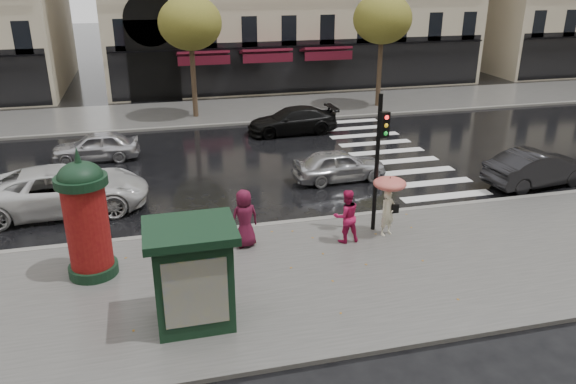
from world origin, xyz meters
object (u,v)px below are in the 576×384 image
object	(u,v)px
woman_red	(346,216)
car_silver	(339,165)
car_white	(64,190)
morris_column	(86,215)
man_burgundy	(244,218)
newsstand	(193,274)
car_black	(292,121)
woman_umbrella	(389,196)
car_darkgrey	(538,168)
traffic_light	(379,151)
car_far_silver	(96,146)

from	to	relation	value
woman_red	car_silver	world-z (taller)	woman_red
car_white	morris_column	bearing A→B (deg)	-167.64
man_burgundy	car_silver	xyz separation A→B (m)	(4.69, 4.94, -0.38)
newsstand	car_black	bearing A→B (deg)	67.69
woman_umbrella	car_darkgrey	bearing A→B (deg)	20.80
woman_umbrella	traffic_light	size ratio (longest dim) A/B	0.44
woman_umbrella	car_black	xyz separation A→B (m)	(0.11, 12.35, -0.75)
woman_red	morris_column	size ratio (longest dim) A/B	0.46
car_silver	car_white	size ratio (longest dim) A/B	0.65
woman_red	car_white	bearing A→B (deg)	-32.56
woman_umbrella	car_white	xyz separation A→B (m)	(-10.06, 4.71, -0.62)
morris_column	newsstand	size ratio (longest dim) A/B	1.47
traffic_light	car_black	xyz separation A→B (m)	(0.36, 11.98, -2.12)
newsstand	car_white	distance (m)	8.82
woman_red	newsstand	distance (m)	5.80
morris_column	car_darkgrey	size ratio (longest dim) A/B	0.85
woman_umbrella	car_silver	xyz separation A→B (m)	(0.22, 5.27, -0.78)
car_darkgrey	man_burgundy	bearing A→B (deg)	94.62
morris_column	car_black	xyz separation A→B (m)	(8.91, 12.66, -1.21)
woman_red	newsstand	size ratio (longest dim) A/B	0.68
man_burgundy	car_black	bearing A→B (deg)	-124.95
traffic_light	car_black	bearing A→B (deg)	88.26
woman_umbrella	newsstand	bearing A→B (deg)	-152.74
newsstand	car_silver	size ratio (longest dim) A/B	0.67
morris_column	traffic_light	xyz separation A→B (m)	(8.54, 0.68, 0.92)
newsstand	car_white	bearing A→B (deg)	115.35
woman_umbrella	car_black	bearing A→B (deg)	89.49
traffic_light	newsstand	xyz separation A→B (m)	(-6.04, -3.61, -1.39)
morris_column	car_black	world-z (taller)	morris_column
man_burgundy	car_white	world-z (taller)	man_burgundy
morris_column	traffic_light	world-z (taller)	traffic_light
woman_red	newsstand	bearing A→B (deg)	29.26
car_silver	woman_umbrella	bearing A→B (deg)	174.91
morris_column	car_far_silver	size ratio (longest dim) A/B	0.98
newsstand	car_darkgrey	xyz separation A→B (m)	(13.81, 6.10, -0.70)
car_black	traffic_light	bearing A→B (deg)	-3.57
car_black	newsstand	bearing A→B (deg)	-24.15
man_burgundy	newsstand	bearing A→B (deg)	48.79
car_silver	car_black	xyz separation A→B (m)	(-0.11, 7.08, 0.03)
car_darkgrey	car_white	xyz separation A→B (m)	(-17.58, 1.85, 0.09)
car_white	car_silver	bearing A→B (deg)	-88.58
car_darkgrey	car_far_silver	world-z (taller)	car_darkgrey
car_black	morris_column	bearing A→B (deg)	-36.96
man_burgundy	car_white	size ratio (longest dim) A/B	0.31
woman_umbrella	morris_column	size ratio (longest dim) A/B	0.54
car_white	car_far_silver	xyz separation A→B (m)	(0.69, 5.58, -0.16)
car_far_silver	newsstand	bearing A→B (deg)	15.37
woman_red	car_silver	bearing A→B (deg)	-110.20
woman_red	traffic_light	world-z (taller)	traffic_light
morris_column	car_black	distance (m)	15.53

